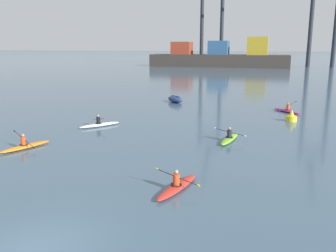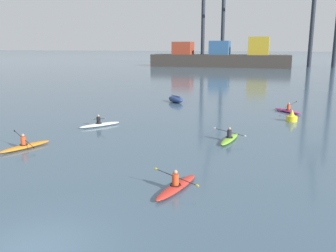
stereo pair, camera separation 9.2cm
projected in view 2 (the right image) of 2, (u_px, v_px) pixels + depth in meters
ground_plane at (33, 250)px, 11.21m from camera, size 800.00×800.00×0.00m
container_barge at (220, 57)px, 105.93m from camera, size 40.33×8.09×8.60m
gantry_crane_west at (213, 4)px, 116.49m from camera, size 7.80×15.64×40.34m
capsized_dinghy at (176, 99)px, 40.11m from camera, size 2.61×2.62×0.76m
channel_buoy at (292, 117)px, 30.13m from camera, size 0.90×0.90×1.00m
kayak_lime at (230, 138)px, 23.98m from camera, size 2.25×3.45×0.95m
kayak_white at (100, 124)px, 28.26m from camera, size 2.55×3.06×0.95m
kayak_red at (176, 186)px, 15.84m from camera, size 2.21×3.45×0.95m
kayak_magenta at (288, 111)px, 34.21m from camera, size 2.70×2.95×1.07m
kayak_orange at (25, 146)px, 22.20m from camera, size 2.05×3.40×1.06m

